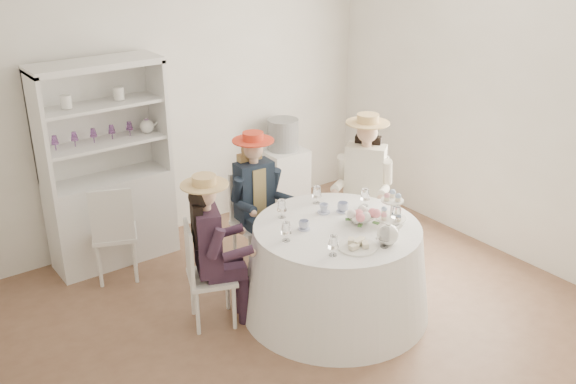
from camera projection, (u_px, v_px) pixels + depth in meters
ground at (295, 316)px, 5.15m from camera, size 4.50×4.50×0.00m
wall_back at (169, 99)px, 6.09m from camera, size 4.50×0.00×4.50m
wall_front at (543, 272)px, 3.13m from camera, size 4.50×0.00×4.50m
wall_right at (493, 107)px, 5.84m from camera, size 0.00×4.50×4.50m
tea_table at (336, 269)px, 5.10m from camera, size 1.50×1.50×0.75m
hutch at (109, 193)px, 5.77m from camera, size 1.26×0.83×1.85m
side_table at (283, 179)px, 6.93m from camera, size 0.45×0.45×0.68m
hatbox at (283, 135)px, 6.73m from camera, size 0.38×0.38×0.33m
guest_left at (210, 242)px, 4.81m from camera, size 0.52×0.47×1.24m
guest_mid at (255, 193)px, 5.62m from camera, size 0.46×0.48×1.27m
guest_right at (364, 179)px, 5.79m from camera, size 0.59×0.56×1.37m
spare_chair at (114, 231)px, 5.47m from camera, size 0.48×0.48×0.90m
teacup_a at (304, 226)px, 4.89m from camera, size 0.09×0.09×0.06m
teacup_b at (324, 209)px, 5.16m from camera, size 0.09×0.09×0.07m
teacup_c at (343, 208)px, 5.18m from camera, size 0.10×0.10×0.07m
flower_bowl at (360, 218)px, 5.01m from camera, size 0.28×0.28×0.05m
flower_arrangement at (363, 214)px, 4.93m from camera, size 0.19×0.19×0.07m
table_teapot at (388, 234)px, 4.67m from camera, size 0.23×0.16×0.17m
sandwich_plate at (357, 246)px, 4.62m from camera, size 0.29×0.29×0.06m
cupcake_stand at (392, 209)px, 5.04m from camera, size 0.24×0.24×0.22m
stemware_set at (338, 218)px, 4.92m from camera, size 0.97×0.97×0.15m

